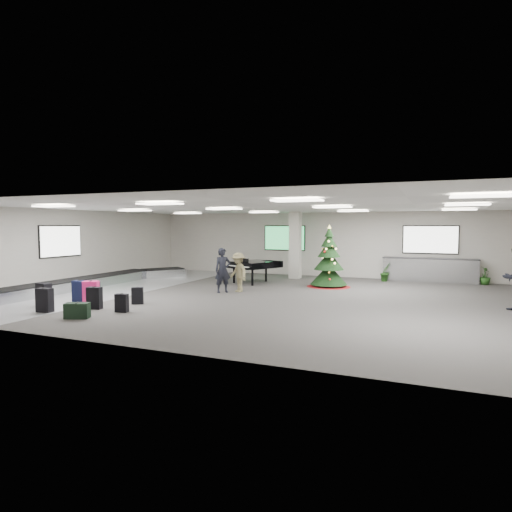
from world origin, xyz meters
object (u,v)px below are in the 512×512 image
at_px(traveler_a, 223,270).
at_px(baggage_carousel, 99,281).
at_px(potted_plant_left, 385,272).
at_px(traveler_b, 238,272).
at_px(service_counter, 429,270).
at_px(christmas_tree, 329,265).
at_px(grand_piano, 254,265).
at_px(pink_suitcase, 91,292).
at_px(potted_plant_right, 485,276).

bearing_deg(traveler_a, baggage_carousel, 139.47).
relative_size(traveler_a, potted_plant_left, 2.02).
distance_m(traveler_b, potted_plant_left, 7.26).
relative_size(service_counter, traveler_a, 2.39).
distance_m(traveler_a, traveler_b, 0.61).
distance_m(christmas_tree, traveler_a, 4.56).
bearing_deg(traveler_b, grand_piano, 132.74).
distance_m(baggage_carousel, traveler_a, 5.67).
height_order(traveler_a, potted_plant_left, traveler_a).
bearing_deg(potted_plant_left, traveler_a, -133.04).
height_order(baggage_carousel, grand_piano, grand_piano).
bearing_deg(christmas_tree, pink_suitcase, -132.52).
bearing_deg(service_counter, traveler_b, -138.43).
bearing_deg(traveler_b, potted_plant_right, 66.03).
distance_m(christmas_tree, potted_plant_left, 3.36).
distance_m(baggage_carousel, grand_piano, 6.60).
height_order(christmas_tree, potted_plant_left, christmas_tree).
bearing_deg(baggage_carousel, service_counter, 27.67).
bearing_deg(potted_plant_left, pink_suitcase, -131.04).
bearing_deg(grand_piano, traveler_b, -55.83).
relative_size(grand_piano, potted_plant_left, 2.89).
xyz_separation_m(service_counter, potted_plant_right, (2.22, -0.15, -0.16)).
height_order(baggage_carousel, service_counter, service_counter).
distance_m(baggage_carousel, potted_plant_right, 16.44).
relative_size(christmas_tree, grand_piano, 1.07).
height_order(service_counter, traveler_b, traveler_b).
xyz_separation_m(baggage_carousel, grand_piano, (5.65, 3.35, 0.59)).
bearing_deg(grand_piano, baggage_carousel, -124.96).
xyz_separation_m(pink_suitcase, grand_piano, (2.91, 6.70, 0.44)).
bearing_deg(traveler_b, christmas_tree, 76.07).
relative_size(pink_suitcase, traveler_b, 0.50).
height_order(service_counter, potted_plant_left, service_counter).
bearing_deg(potted_plant_right, traveler_a, -146.67).
bearing_deg(potted_plant_right, service_counter, 176.14).
bearing_deg(potted_plant_right, traveler_b, -146.96).
distance_m(service_counter, potted_plant_right, 2.23).
distance_m(pink_suitcase, potted_plant_left, 12.55).
distance_m(traveler_a, potted_plant_right, 11.31).
bearing_deg(grand_piano, traveler_a, -66.13).
bearing_deg(christmas_tree, service_counter, 40.40).
xyz_separation_m(baggage_carousel, potted_plant_right, (15.06, 6.58, 0.17)).
relative_size(pink_suitcase, christmas_tree, 0.29).
distance_m(christmas_tree, traveler_b, 3.95).
distance_m(service_counter, christmas_tree, 5.07).
relative_size(service_counter, potted_plant_left, 4.83).
bearing_deg(grand_piano, pink_suitcase, -89.06).
distance_m(pink_suitcase, grand_piano, 7.32).
relative_size(pink_suitcase, grand_piano, 0.31).
relative_size(baggage_carousel, grand_piano, 4.01).
distance_m(baggage_carousel, traveler_b, 6.17).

